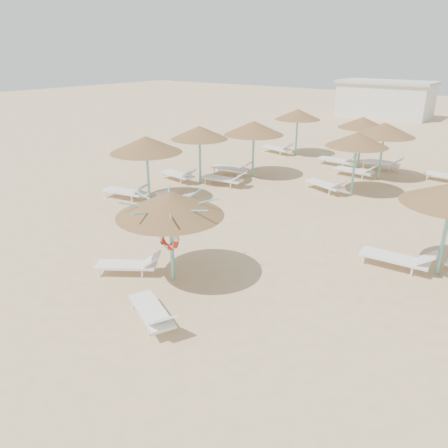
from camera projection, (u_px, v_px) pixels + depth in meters
The scene contains 6 objects.
ground at pixel (170, 286), 11.72m from camera, with size 120.00×120.00×0.00m, color tan.
main_palapa at pixel (170, 204), 11.23m from camera, with size 2.82×2.82×2.53m.
lounger_main_a at pixel (130, 264), 12.21m from camera, with size 1.79×1.47×0.66m.
lounger_main_b at pixel (153, 312), 9.95m from camera, with size 1.93×1.29×0.68m.
palapa_field at pixel (355, 143), 18.07m from camera, with size 19.55×14.16×2.72m.
service_hut at pixel (385, 99), 40.35m from camera, with size 8.40×4.40×3.25m.
Camera 1 is at (7.36, -7.29, 5.90)m, focal length 35.00 mm.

